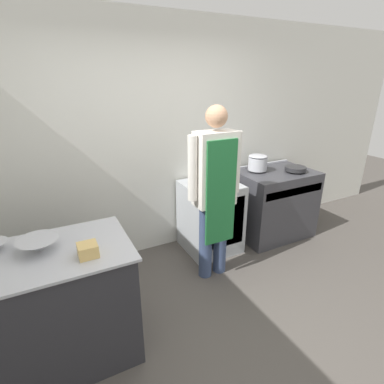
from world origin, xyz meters
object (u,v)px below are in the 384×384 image
Objects in this scene: stove at (273,203)px; saute_pan at (295,169)px; stock_pot at (258,162)px; fridge_unit at (210,217)px; plastic_tub at (88,250)px; person_cook at (215,186)px; mixing_bowl at (39,245)px.

saute_pan reaches higher than stove.
stock_pot is 0.90× the size of saute_pan.
saute_pan is (1.15, -0.19, 0.51)m from fridge_unit.
stove is at bearing 21.05° from plastic_tub.
fridge_unit is 1.27m from saute_pan.
person_cook is 7.49× the size of stock_pot.
stove is 1.15× the size of fridge_unit.
mixing_bowl is at bearing -156.33° from fridge_unit.
stock_pot is (-0.22, 0.12, 0.57)m from stove.
fridge_unit is 3.22× the size of saute_pan.
plastic_tub is (0.29, -0.22, -0.00)m from mixing_bowl.
plastic_tub is at bearing -146.60° from fridge_unit.
mixing_bowl reaches higher than saute_pan.
stove is 1.39m from person_cook.
person_cook is (-1.19, -0.42, 0.57)m from stove.
stove is at bearing 14.95° from mixing_bowl.
fridge_unit is 2.09m from mixing_bowl.
saute_pan is at bearing -9.21° from fridge_unit.
fridge_unit is at bearing 23.67° from mixing_bowl.
fridge_unit is 0.94m from stock_pot.
mixing_bowl is 1.04× the size of saute_pan.
stock_pot reaches higher than mixing_bowl.
person_cook is 1.11m from stock_pot.
mixing_bowl is 2.20× the size of plastic_tub.
stove is 4.09× the size of stock_pot.
mixing_bowl is at bearing -165.05° from stove.
person_cook reaches higher than saute_pan.
fridge_unit is 0.48× the size of person_cook.
stock_pot reaches higher than plastic_tub.
saute_pan is at bearing 11.78° from mixing_bowl.
saute_pan is (0.42, -0.25, -0.08)m from stock_pot.
person_cook reaches higher than stock_pot.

